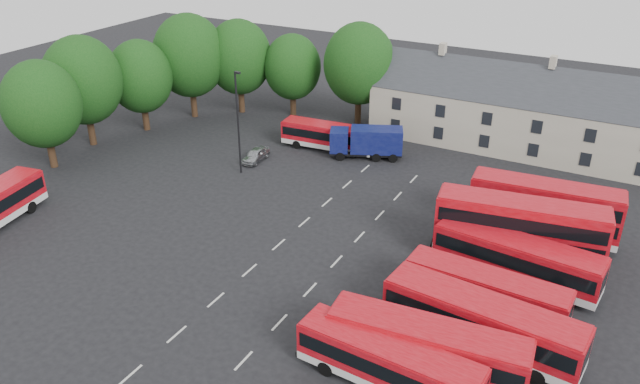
# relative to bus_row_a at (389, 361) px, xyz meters

# --- Properties ---
(ground) EXTENTS (140.00, 140.00, 0.00)m
(ground) POSITION_rel_bus_row_a_xyz_m (-13.19, 7.89, -1.78)
(ground) COLOR black
(ground) RESTS_ON ground
(lane_markings) EXTENTS (5.15, 33.80, 0.01)m
(lane_markings) POSITION_rel_bus_row_a_xyz_m (-10.69, 9.89, -1.77)
(lane_markings) COLOR beige
(lane_markings) RESTS_ON ground
(treeline) EXTENTS (29.92, 32.59, 12.01)m
(treeline) POSITION_rel_bus_row_a_xyz_m (-33.93, 27.25, 4.91)
(treeline) COLOR black
(treeline) RESTS_ON ground
(terrace_houses) EXTENTS (35.70, 7.13, 10.06)m
(terrace_houses) POSITION_rel_bus_row_a_xyz_m (0.81, 37.89, 2.09)
(terrace_houses) COLOR beige
(terrace_houses) RESTS_ON ground
(bus_row_a) EXTENTS (10.58, 3.07, 2.95)m
(bus_row_a) POSITION_rel_bus_row_a_xyz_m (0.00, 0.00, 0.00)
(bus_row_a) COLOR silver
(bus_row_a) RESTS_ON ground
(bus_row_b) EXTENTS (11.48, 3.57, 3.20)m
(bus_row_b) POSITION_rel_bus_row_a_xyz_m (1.39, 2.16, 0.14)
(bus_row_b) COLOR silver
(bus_row_b) RESTS_ON ground
(bus_row_c) EXTENTS (12.03, 3.89, 3.34)m
(bus_row_c) POSITION_rel_bus_row_a_xyz_m (3.56, 5.62, 0.23)
(bus_row_c) COLOR silver
(bus_row_c) RESTS_ON ground
(bus_row_d) EXTENTS (10.48, 2.92, 2.93)m
(bus_row_d) POSITION_rel_bus_row_a_xyz_m (2.89, 9.09, -0.01)
(bus_row_d) COLOR silver
(bus_row_d) RESTS_ON ground
(bus_row_e) EXTENTS (11.60, 3.80, 3.22)m
(bus_row_e) POSITION_rel_bus_row_a_xyz_m (3.80, 13.71, 0.16)
(bus_row_e) COLOR silver
(bus_row_e) RESTS_ON ground
(bus_dd_south) EXTENTS (12.15, 4.54, 4.87)m
(bus_dd_south) POSITION_rel_bus_row_a_xyz_m (3.31, 16.33, 1.00)
(bus_dd_south) COLOR silver
(bus_dd_south) RESTS_ON ground
(bus_dd_north) EXTENTS (11.33, 3.51, 4.57)m
(bus_dd_north) POSITION_rel_bus_row_a_xyz_m (4.22, 20.79, 0.83)
(bus_dd_north) COLOR silver
(bus_dd_north) RESTS_ON ground
(bus_north) EXTENTS (9.97, 3.00, 2.78)m
(bus_north) POSITION_rel_bus_row_a_xyz_m (-18.51, 28.33, -0.11)
(bus_north) COLOR silver
(bus_north) RESTS_ON ground
(box_truck) EXTENTS (7.47, 4.91, 3.14)m
(box_truck) POSITION_rel_bus_row_a_xyz_m (-14.19, 28.44, -0.01)
(box_truck) COLOR black
(box_truck) RESTS_ON ground
(silver_car) EXTENTS (1.68, 3.79, 1.27)m
(silver_car) POSITION_rel_bus_row_a_xyz_m (-23.59, 22.39, -1.14)
(silver_car) COLOR #A2A5A9
(silver_car) RESTS_ON ground
(lamppost) EXTENTS (0.69, 0.31, 9.93)m
(lamppost) POSITION_rel_bus_row_a_xyz_m (-23.27, 19.40, 3.52)
(lamppost) COLOR black
(lamppost) RESTS_ON ground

